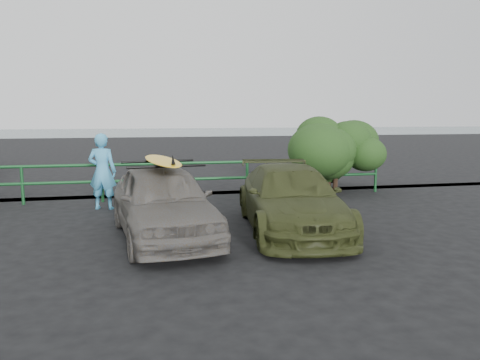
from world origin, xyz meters
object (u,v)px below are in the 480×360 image
object	(u,v)px
sedan	(163,202)
man	(102,171)
olive_vehicle	(291,199)
surfboard	(162,161)
guardrail	(140,182)

from	to	relation	value
sedan	man	world-z (taller)	man
sedan	olive_vehicle	bearing A→B (deg)	-6.26
man	surfboard	bearing A→B (deg)	128.83
guardrail	olive_vehicle	size ratio (longest dim) A/B	3.13
man	surfboard	xyz separation A→B (m)	(1.34, -3.06, 0.54)
olive_vehicle	guardrail	bearing A→B (deg)	133.20
surfboard	sedan	bearing A→B (deg)	172.29
olive_vehicle	surfboard	size ratio (longest dim) A/B	1.77
surfboard	man	bearing A→B (deg)	105.98
olive_vehicle	surfboard	world-z (taller)	surfboard
sedan	man	distance (m)	3.36
sedan	olive_vehicle	distance (m)	2.56
olive_vehicle	man	size ratio (longest dim) A/B	2.36
olive_vehicle	man	xyz separation A→B (m)	(-3.90, 3.00, 0.30)
man	guardrail	bearing A→B (deg)	-116.75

